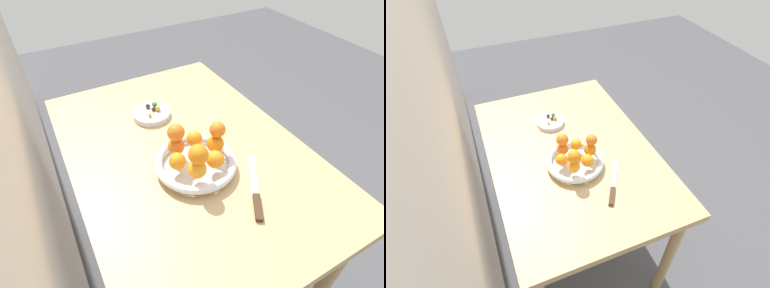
# 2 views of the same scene
# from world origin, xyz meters

# --- Properties ---
(ground_plane) EXTENTS (6.00, 6.00, 0.00)m
(ground_plane) POSITION_xyz_m (0.00, 0.00, 0.00)
(ground_plane) COLOR #4C4C51
(dining_table) EXTENTS (1.10, 0.76, 0.74)m
(dining_table) POSITION_xyz_m (0.00, 0.00, 0.65)
(dining_table) COLOR tan
(dining_table) RESTS_ON ground_plane
(fruit_bowl) EXTENTS (0.26, 0.26, 0.04)m
(fruit_bowl) POSITION_xyz_m (-0.10, 0.02, 0.76)
(fruit_bowl) COLOR silver
(fruit_bowl) RESTS_ON dining_table
(candy_dish) EXTENTS (0.15, 0.15, 0.02)m
(candy_dish) POSITION_xyz_m (0.23, 0.03, 0.75)
(candy_dish) COLOR silver
(candy_dish) RESTS_ON dining_table
(orange_0) EXTENTS (0.06, 0.06, 0.06)m
(orange_0) POSITION_xyz_m (-0.17, 0.05, 0.81)
(orange_0) COLOR orange
(orange_0) RESTS_ON fruit_bowl
(orange_1) EXTENTS (0.06, 0.06, 0.06)m
(orange_1) POSITION_xyz_m (-0.16, -0.02, 0.81)
(orange_1) COLOR orange
(orange_1) RESTS_ON fruit_bowl
(orange_2) EXTENTS (0.06, 0.06, 0.06)m
(orange_2) POSITION_xyz_m (-0.10, -0.06, 0.81)
(orange_2) COLOR orange
(orange_2) RESTS_ON fruit_bowl
(orange_3) EXTENTS (0.05, 0.05, 0.05)m
(orange_3) POSITION_xyz_m (-0.04, -0.01, 0.81)
(orange_3) COLOR orange
(orange_3) RESTS_ON fruit_bowl
(orange_4) EXTENTS (0.05, 0.05, 0.05)m
(orange_4) POSITION_xyz_m (-0.05, 0.05, 0.81)
(orange_4) COLOR orange
(orange_4) RESTS_ON fruit_bowl
(orange_5) EXTENTS (0.05, 0.05, 0.05)m
(orange_5) POSITION_xyz_m (-0.11, 0.08, 0.81)
(orange_5) COLOR orange
(orange_5) RESTS_ON fruit_bowl
(orange_6) EXTENTS (0.06, 0.06, 0.06)m
(orange_6) POSITION_xyz_m (-0.17, 0.04, 0.87)
(orange_6) COLOR orange
(orange_6) RESTS_ON orange_0
(orange_7) EXTENTS (0.05, 0.05, 0.05)m
(orange_7) POSITION_xyz_m (-0.09, -0.07, 0.86)
(orange_7) COLOR orange
(orange_7) RESTS_ON orange_2
(orange_8) EXTENTS (0.06, 0.06, 0.06)m
(orange_8) POSITION_xyz_m (-0.05, 0.05, 0.86)
(orange_8) COLOR orange
(orange_8) RESTS_ON orange_4
(candy_ball_0) EXTENTS (0.02, 0.02, 0.02)m
(candy_ball_0) POSITION_xyz_m (0.26, 0.03, 0.77)
(candy_ball_0) COLOR #472819
(candy_ball_0) RESTS_ON candy_dish
(candy_ball_1) EXTENTS (0.02, 0.02, 0.02)m
(candy_ball_1) POSITION_xyz_m (0.23, 0.02, 0.77)
(candy_ball_1) COLOR #472819
(candy_ball_1) RESTS_ON candy_dish
(candy_ball_2) EXTENTS (0.02, 0.02, 0.02)m
(candy_ball_2) POSITION_xyz_m (0.22, -0.00, 0.77)
(candy_ball_2) COLOR gold
(candy_ball_2) RESTS_ON candy_dish
(candy_ball_3) EXTENTS (0.01, 0.01, 0.01)m
(candy_ball_3) POSITION_xyz_m (0.20, 0.04, 0.77)
(candy_ball_3) COLOR gold
(candy_ball_3) RESTS_ON candy_dish
(candy_ball_4) EXTENTS (0.01, 0.01, 0.01)m
(candy_ball_4) POSITION_xyz_m (0.24, -0.00, 0.77)
(candy_ball_4) COLOR #472819
(candy_ball_4) RESTS_ON candy_dish
(candy_ball_5) EXTENTS (0.02, 0.02, 0.02)m
(candy_ball_5) POSITION_xyz_m (0.26, 0.00, 0.77)
(candy_ball_5) COLOR #4C9947
(candy_ball_5) RESTS_ON candy_dish
(knife) EXTENTS (0.23, 0.16, 0.01)m
(knife) POSITION_xyz_m (-0.27, -0.09, 0.75)
(knife) COLOR #3F2819
(knife) RESTS_ON dining_table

